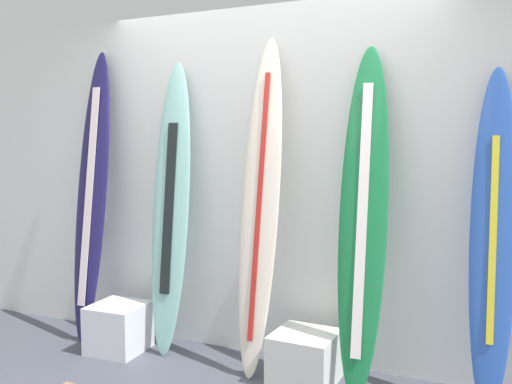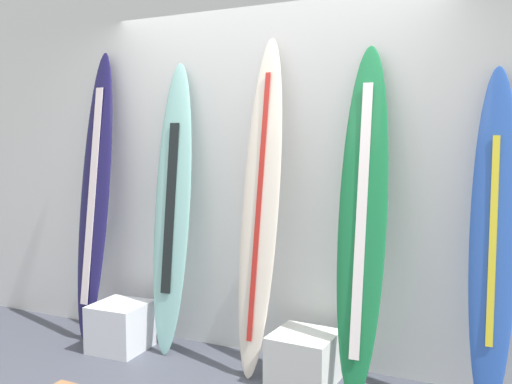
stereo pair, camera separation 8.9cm
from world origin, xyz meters
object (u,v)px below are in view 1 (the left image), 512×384
(surfboard_cobalt, at_px, (493,242))
(surfboard_ivory, at_px, (260,208))
(surfboard_navy, at_px, (92,197))
(display_block_center, at_px, (119,328))
(surfboard_seafoam, at_px, (171,208))
(display_block_left, at_px, (305,358))
(surfboard_emerald, at_px, (363,220))

(surfboard_cobalt, bearing_deg, surfboard_ivory, -178.11)
(surfboard_navy, bearing_deg, display_block_center, -24.30)
(surfboard_seafoam, xyz_separation_m, display_block_left, (1.08, -0.13, -0.91))
(surfboard_navy, bearing_deg, display_block_left, -3.47)
(surfboard_navy, distance_m, surfboard_seafoam, 0.71)
(surfboard_ivory, distance_m, display_block_center, 1.44)
(surfboard_seafoam, xyz_separation_m, surfboard_emerald, (1.43, -0.06, -0.00))
(surfboard_ivory, bearing_deg, display_block_center, -173.29)
(surfboard_ivory, relative_size, display_block_left, 5.45)
(surfboard_emerald, relative_size, display_block_left, 5.21)
(surfboard_cobalt, bearing_deg, display_block_left, -173.49)
(display_block_left, relative_size, display_block_center, 1.05)
(surfboard_seafoam, xyz_separation_m, surfboard_cobalt, (2.17, -0.00, -0.09))
(surfboard_navy, height_order, surfboard_cobalt, surfboard_navy)
(display_block_left, bearing_deg, surfboard_ivory, 167.58)
(surfboard_ivory, bearing_deg, display_block_left, -12.42)
(surfboard_navy, height_order, surfboard_ivory, same)
(surfboard_emerald, distance_m, display_block_center, 2.00)
(surfboard_seafoam, height_order, surfboard_emerald, surfboard_emerald)
(surfboard_ivory, relative_size, surfboard_emerald, 1.05)
(surfboard_seafoam, distance_m, surfboard_emerald, 1.43)
(surfboard_ivory, distance_m, display_block_left, 1.01)
(surfboard_seafoam, distance_m, surfboard_ivory, 0.74)
(surfboard_emerald, relative_size, surfboard_cobalt, 1.09)
(surfboard_cobalt, relative_size, display_block_center, 5.04)
(surfboard_navy, xyz_separation_m, surfboard_seafoam, (0.71, 0.02, -0.05))
(surfboard_emerald, distance_m, surfboard_cobalt, 0.74)
(display_block_left, bearing_deg, surfboard_emerald, 11.05)
(display_block_center, bearing_deg, surfboard_cobalt, 3.98)
(surfboard_ivory, distance_m, surfboard_cobalt, 1.44)
(surfboard_ivory, height_order, surfboard_cobalt, surfboard_ivory)
(surfboard_navy, xyz_separation_m, display_block_center, (0.36, -0.16, -0.94))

